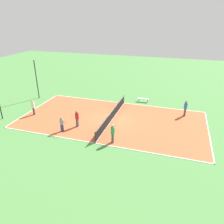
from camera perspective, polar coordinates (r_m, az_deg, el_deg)
ground_plane at (r=23.86m, az=0.00°, el=-1.97°), size 80.00×80.00×0.00m
court_surface at (r=23.85m, az=0.00°, el=-1.95°), size 10.23×19.82×0.02m
tennis_net at (r=23.61m, az=0.00°, el=-0.72°), size 10.03×0.10×1.08m
bench at (r=28.92m, az=8.20°, el=3.39°), size 0.36×1.46×0.45m
player_baseline_gray at (r=21.67m, az=-13.01°, el=-2.90°), size 0.71×0.98×1.50m
player_coach_red at (r=22.22m, az=-9.14°, el=-1.42°), size 0.37×0.37×1.75m
player_near_blue at (r=25.66m, az=18.65°, el=1.21°), size 0.38×0.38×1.79m
player_far_white at (r=26.16m, az=-19.92°, el=1.32°), size 0.51×0.51×1.70m
player_far_green at (r=19.22m, az=0.19°, el=-5.28°), size 0.96×0.43×1.78m
tennis_ball_right_alley at (r=26.38m, az=14.75°, el=-0.03°), size 0.07×0.07×0.07m
tennis_ball_far_baseline at (r=24.49m, az=-21.08°, el=-2.84°), size 0.07×0.07×0.07m
tennis_ball_near_net at (r=23.62m, az=-0.14°, el=-2.10°), size 0.07×0.07×0.07m
fence_post_back_right at (r=30.92m, az=-19.11°, el=7.97°), size 0.12×0.12×5.18m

